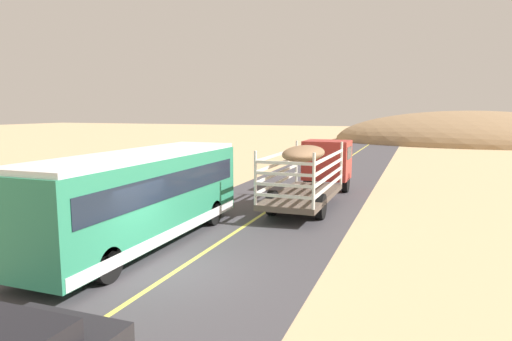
% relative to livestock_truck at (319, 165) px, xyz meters
% --- Properties ---
extents(ground_plane, '(240.00, 240.00, 0.00)m').
position_rel_livestock_truck_xyz_m(ground_plane, '(-1.52, -12.06, -1.79)').
color(ground_plane, tan).
extents(road_surface, '(8.00, 120.00, 0.02)m').
position_rel_livestock_truck_xyz_m(road_surface, '(-1.52, -12.06, -1.78)').
color(road_surface, '#423F44').
rests_on(road_surface, ground).
extents(road_centre_line, '(0.16, 117.60, 0.00)m').
position_rel_livestock_truck_xyz_m(road_centre_line, '(-1.52, -12.06, -1.77)').
color(road_centre_line, '#D8CC4C').
rests_on(road_centre_line, road_surface).
extents(livestock_truck, '(2.53, 9.70, 3.02)m').
position_rel_livestock_truck_xyz_m(livestock_truck, '(0.00, 0.00, 0.00)').
color(livestock_truck, '#B2332D').
rests_on(livestock_truck, road_surface).
extents(bus, '(2.54, 10.00, 3.21)m').
position_rel_livestock_truck_xyz_m(bus, '(-3.90, -10.21, -0.04)').
color(bus, '#2D8C66').
rests_on(bus, road_surface).
extents(distant_hill, '(38.39, 27.07, 9.16)m').
position_rel_livestock_truck_xyz_m(distant_hill, '(11.49, 48.86, -1.79)').
color(distant_hill, '#957553').
rests_on(distant_hill, ground).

